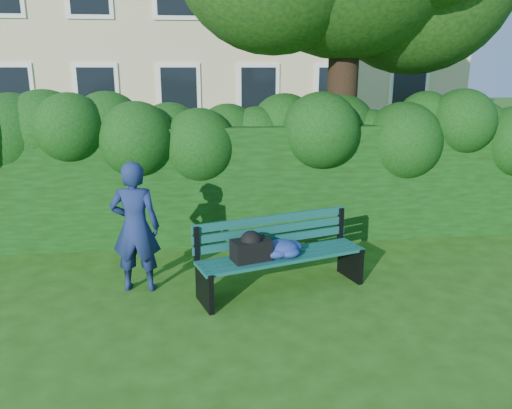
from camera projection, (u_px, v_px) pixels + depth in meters
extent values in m
plane|color=#224D13|center=(262.00, 293.00, 6.06)|extent=(80.00, 80.00, 0.00)
cube|color=white|center=(11.00, 91.00, 14.40)|extent=(1.30, 0.08, 1.60)
cube|color=black|center=(11.00, 92.00, 14.36)|extent=(1.05, 0.04, 1.35)
cube|color=white|center=(97.00, 91.00, 14.68)|extent=(1.30, 0.08, 1.60)
cube|color=black|center=(96.00, 91.00, 14.64)|extent=(1.05, 0.04, 1.35)
cube|color=white|center=(179.00, 91.00, 14.96)|extent=(1.30, 0.08, 1.60)
cube|color=black|center=(179.00, 91.00, 14.92)|extent=(1.05, 0.04, 1.35)
cube|color=white|center=(258.00, 90.00, 15.23)|extent=(1.30, 0.08, 1.60)
cube|color=black|center=(258.00, 90.00, 15.19)|extent=(1.05, 0.04, 1.35)
cube|color=white|center=(335.00, 90.00, 15.51)|extent=(1.30, 0.08, 1.60)
cube|color=black|center=(335.00, 90.00, 15.47)|extent=(1.05, 0.04, 1.35)
cube|color=white|center=(408.00, 89.00, 15.79)|extent=(1.30, 0.08, 1.60)
cube|color=black|center=(409.00, 90.00, 15.75)|extent=(1.05, 0.04, 1.35)
cube|color=black|center=(244.00, 181.00, 7.93)|extent=(10.00, 1.00, 1.80)
cylinder|color=black|center=(342.00, 92.00, 8.19)|extent=(0.49, 0.49, 4.52)
cube|color=#0D413A|center=(289.00, 261.00, 5.84)|extent=(2.01, 0.70, 0.04)
cube|color=#0D413A|center=(284.00, 258.00, 5.94)|extent=(2.01, 0.70, 0.04)
cube|color=#0D413A|center=(280.00, 255.00, 6.05)|extent=(2.01, 0.70, 0.04)
cube|color=#0D413A|center=(276.00, 251.00, 6.15)|extent=(2.01, 0.70, 0.04)
cube|color=#0D413A|center=(273.00, 240.00, 6.19)|extent=(1.99, 0.64, 0.10)
cube|color=#0D413A|center=(273.00, 229.00, 6.17)|extent=(1.99, 0.64, 0.10)
cube|color=#0D413A|center=(272.00, 219.00, 6.14)|extent=(1.99, 0.64, 0.10)
cube|color=black|center=(204.00, 288.00, 5.67)|extent=(0.20, 0.50, 0.44)
cube|color=black|center=(196.00, 245.00, 5.79)|extent=(0.07, 0.07, 0.45)
cube|color=black|center=(205.00, 272.00, 5.57)|extent=(0.18, 0.42, 0.05)
cube|color=black|center=(350.00, 262.00, 6.44)|extent=(0.20, 0.50, 0.44)
cube|color=black|center=(340.00, 225.00, 6.56)|extent=(0.07, 0.07, 0.45)
cube|color=black|center=(353.00, 247.00, 6.34)|extent=(0.18, 0.42, 0.05)
cube|color=white|center=(255.00, 260.00, 5.80)|extent=(0.21, 0.18, 0.02)
cube|color=black|center=(251.00, 250.00, 5.80)|extent=(0.50, 0.38, 0.25)
imported|color=navy|center=(135.00, 227.00, 5.96)|extent=(0.62, 0.45, 1.60)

